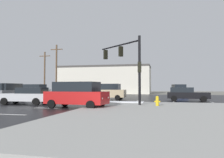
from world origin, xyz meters
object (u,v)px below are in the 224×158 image
(sedan_silver, at_px, (27,95))
(suv_grey, at_px, (7,92))
(suv_blue, at_px, (179,90))
(utility_pole_distant, at_px, (45,73))
(suv_white, at_px, (34,91))
(sedan_black, at_px, (187,94))
(suv_tan, at_px, (107,91))
(utility_pole_far, at_px, (56,69))
(fire_hydrant, at_px, (157,101))
(traffic_signal_mast, at_px, (127,60))
(suv_red, at_px, (77,94))

(sedan_silver, relative_size, suv_grey, 0.94)
(suv_blue, distance_m, utility_pole_distant, 25.01)
(suv_white, distance_m, sedan_black, 22.35)
(sedan_silver, distance_m, utility_pole_distant, 22.57)
(utility_pole_distant, bearing_deg, suv_blue, -2.87)
(suv_tan, xyz_separation_m, suv_grey, (-10.39, -5.35, 0.00))
(sedan_silver, distance_m, utility_pole_far, 17.86)
(fire_hydrant, bearing_deg, traffic_signal_mast, 148.20)
(sedan_silver, height_order, suv_grey, suv_grey)
(fire_hydrant, height_order, utility_pole_distant, utility_pole_distant)
(suv_blue, bearing_deg, utility_pole_far, 90.67)
(suv_grey, xyz_separation_m, suv_blue, (19.99, 15.17, 0.00))
(sedan_silver, relative_size, suv_red, 0.93)
(traffic_signal_mast, bearing_deg, utility_pole_far, -4.39)
(utility_pole_distant, bearing_deg, sedan_silver, -64.06)
(traffic_signal_mast, bearing_deg, suv_red, 87.09)
(sedan_black, bearing_deg, suv_tan, 178.21)
(sedan_black, xyz_separation_m, suv_blue, (-0.03, 11.01, 0.24))
(suv_grey, xyz_separation_m, utility_pole_far, (-0.51, 12.93, 3.61))
(suv_grey, bearing_deg, sedan_silver, 49.05)
(sedan_black, xyz_separation_m, utility_pole_distant, (-24.79, 12.25, 3.58))
(suv_white, distance_m, utility_pole_distant, 9.17)
(traffic_signal_mast, height_order, suv_grey, traffic_signal_mast)
(fire_hydrant, bearing_deg, suv_tan, 125.41)
(traffic_signal_mast, height_order, sedan_black, traffic_signal_mast)
(traffic_signal_mast, distance_m, suv_white, 19.50)
(sedan_silver, bearing_deg, utility_pole_far, -76.21)
(suv_white, relative_size, suv_red, 1.00)
(fire_hydrant, height_order, suv_grey, suv_grey)
(suv_white, distance_m, suv_tan, 12.68)
(traffic_signal_mast, bearing_deg, suv_tan, -21.70)
(suv_white, height_order, sedan_black, suv_white)
(traffic_signal_mast, relative_size, sedan_silver, 1.27)
(suv_red, bearing_deg, suv_white, 138.23)
(sedan_black, bearing_deg, suv_white, 174.42)
(suv_red, distance_m, suv_blue, 22.83)
(sedan_silver, bearing_deg, suv_grey, -40.62)
(suv_white, height_order, utility_pole_far, utility_pole_far)
(suv_tan, xyz_separation_m, suv_red, (0.36, -11.06, 0.00))
(traffic_signal_mast, height_order, fire_hydrant, traffic_signal_mast)
(fire_hydrant, bearing_deg, suv_blue, 80.74)
(traffic_signal_mast, xyz_separation_m, suv_blue, (5.77, 17.31, -3.03))
(suv_white, xyz_separation_m, suv_blue, (21.92, 6.81, 0.00))
(suv_blue, bearing_deg, suv_tan, 130.08)
(sedan_silver, bearing_deg, sedan_black, -157.21)
(fire_hydrant, relative_size, suv_grey, 0.16)
(sedan_black, xyz_separation_m, suv_grey, (-20.03, -4.16, 0.24))
(traffic_signal_mast, xyz_separation_m, utility_pole_distant, (-18.98, 18.55, 0.31))
(suv_blue, xyz_separation_m, utility_pole_far, (-20.51, -2.25, 3.61))
(sedan_silver, xyz_separation_m, suv_tan, (5.41, 8.98, 0.24))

